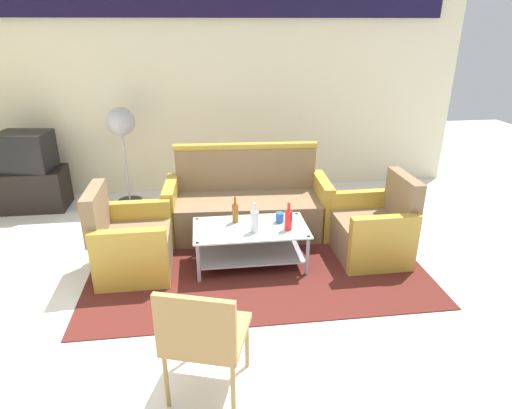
{
  "coord_description": "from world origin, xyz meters",
  "views": [
    {
      "loc": [
        -0.35,
        -3.0,
        2.23
      ],
      "look_at": [
        0.13,
        0.75,
        0.65
      ],
      "focal_mm": 30.55,
      "sensor_mm": 36.0,
      "label": 1
    }
  ],
  "objects_px": {
    "tv_stand": "(34,189)",
    "wicker_chair": "(203,334)",
    "cup": "(280,217)",
    "television": "(26,151)",
    "bottle_brown": "(235,213)",
    "bottle_clear": "(255,221)",
    "pedestal_fan": "(121,128)",
    "coffee_table": "(251,240)",
    "armchair_left": "(131,244)",
    "bottle_red": "(288,220)",
    "couch": "(248,206)",
    "armchair_right": "(373,230)"
  },
  "relations": [
    {
      "from": "tv_stand",
      "to": "wicker_chair",
      "type": "distance_m",
      "value": 4.01
    },
    {
      "from": "cup",
      "to": "television",
      "type": "relative_size",
      "value": 0.15
    },
    {
      "from": "bottle_brown",
      "to": "cup",
      "type": "xyz_separation_m",
      "value": [
        0.43,
        -0.06,
        -0.05
      ]
    },
    {
      "from": "tv_stand",
      "to": "wicker_chair",
      "type": "relative_size",
      "value": 0.95
    },
    {
      "from": "wicker_chair",
      "to": "bottle_clear",
      "type": "bearing_deg",
      "value": 89.06
    },
    {
      "from": "pedestal_fan",
      "to": "wicker_chair",
      "type": "distance_m",
      "value": 3.62
    },
    {
      "from": "coffee_table",
      "to": "wicker_chair",
      "type": "relative_size",
      "value": 1.31
    },
    {
      "from": "wicker_chair",
      "to": "tv_stand",
      "type": "bearing_deg",
      "value": 139.42
    },
    {
      "from": "cup",
      "to": "wicker_chair",
      "type": "bearing_deg",
      "value": -114.67
    },
    {
      "from": "bottle_brown",
      "to": "cup",
      "type": "height_order",
      "value": "bottle_brown"
    },
    {
      "from": "coffee_table",
      "to": "armchair_left",
      "type": "bearing_deg",
      "value": 178.79
    },
    {
      "from": "wicker_chair",
      "to": "bottle_red",
      "type": "bearing_deg",
      "value": 78.9
    },
    {
      "from": "coffee_table",
      "to": "wicker_chair",
      "type": "height_order",
      "value": "wicker_chair"
    },
    {
      "from": "bottle_brown",
      "to": "wicker_chair",
      "type": "relative_size",
      "value": 0.32
    },
    {
      "from": "bottle_brown",
      "to": "television",
      "type": "xyz_separation_m",
      "value": [
        -2.46,
        1.66,
        0.25
      ]
    },
    {
      "from": "couch",
      "to": "armchair_right",
      "type": "height_order",
      "value": "couch"
    },
    {
      "from": "cup",
      "to": "armchair_right",
      "type": "bearing_deg",
      "value": -3.39
    },
    {
      "from": "bottle_clear",
      "to": "pedestal_fan",
      "type": "distance_m",
      "value": 2.47
    },
    {
      "from": "bottle_red",
      "to": "cup",
      "type": "bearing_deg",
      "value": 105.59
    },
    {
      "from": "bottle_brown",
      "to": "television",
      "type": "distance_m",
      "value": 2.98
    },
    {
      "from": "bottle_red",
      "to": "pedestal_fan",
      "type": "relative_size",
      "value": 0.22
    },
    {
      "from": "coffee_table",
      "to": "bottle_clear",
      "type": "xyz_separation_m",
      "value": [
        0.03,
        -0.1,
        0.25
      ]
    },
    {
      "from": "armchair_right",
      "to": "cup",
      "type": "height_order",
      "value": "armchair_right"
    },
    {
      "from": "bottle_red",
      "to": "wicker_chair",
      "type": "bearing_deg",
      "value": -118.63
    },
    {
      "from": "armchair_left",
      "to": "couch",
      "type": "bearing_deg",
      "value": 121.22
    },
    {
      "from": "bottle_clear",
      "to": "tv_stand",
      "type": "bearing_deg",
      "value": 144.21
    },
    {
      "from": "coffee_table",
      "to": "pedestal_fan",
      "type": "distance_m",
      "value": 2.44
    },
    {
      "from": "armchair_left",
      "to": "armchair_right",
      "type": "relative_size",
      "value": 1.0
    },
    {
      "from": "armchair_left",
      "to": "bottle_red",
      "type": "bearing_deg",
      "value": 85.14
    },
    {
      "from": "television",
      "to": "pedestal_fan",
      "type": "bearing_deg",
      "value": -169.88
    },
    {
      "from": "armchair_left",
      "to": "armchair_right",
      "type": "height_order",
      "value": "same"
    },
    {
      "from": "couch",
      "to": "bottle_clear",
      "type": "relative_size",
      "value": 6.26
    },
    {
      "from": "coffee_table",
      "to": "bottle_red",
      "type": "height_order",
      "value": "bottle_red"
    },
    {
      "from": "bottle_clear",
      "to": "television",
      "type": "xyz_separation_m",
      "value": [
        -2.62,
        1.89,
        0.24
      ]
    },
    {
      "from": "cup",
      "to": "television",
      "type": "height_order",
      "value": "television"
    },
    {
      "from": "armchair_left",
      "to": "television",
      "type": "distance_m",
      "value": 2.34
    },
    {
      "from": "bottle_clear",
      "to": "tv_stand",
      "type": "xyz_separation_m",
      "value": [
        -2.62,
        1.89,
        -0.26
      ]
    },
    {
      "from": "couch",
      "to": "cup",
      "type": "bearing_deg",
      "value": 112.89
    },
    {
      "from": "armchair_left",
      "to": "bottle_red",
      "type": "distance_m",
      "value": 1.51
    },
    {
      "from": "armchair_left",
      "to": "pedestal_fan",
      "type": "bearing_deg",
      "value": -171.44
    },
    {
      "from": "bottle_red",
      "to": "cup",
      "type": "height_order",
      "value": "bottle_red"
    },
    {
      "from": "armchair_right",
      "to": "bottle_clear",
      "type": "xyz_separation_m",
      "value": [
        -1.23,
        -0.12,
        0.23
      ]
    },
    {
      "from": "armchair_right",
      "to": "coffee_table",
      "type": "relative_size",
      "value": 0.77
    },
    {
      "from": "bottle_red",
      "to": "tv_stand",
      "type": "bearing_deg",
      "value": 147.32
    },
    {
      "from": "armchair_right",
      "to": "couch",
      "type": "bearing_deg",
      "value": 58.18
    },
    {
      "from": "couch",
      "to": "bottle_brown",
      "type": "relative_size",
      "value": 6.76
    },
    {
      "from": "bottle_clear",
      "to": "wicker_chair",
      "type": "distance_m",
      "value": 1.59
    },
    {
      "from": "television",
      "to": "pedestal_fan",
      "type": "xyz_separation_m",
      "value": [
        1.17,
        0.05,
        0.25
      ]
    },
    {
      "from": "armchair_right",
      "to": "bottle_red",
      "type": "height_order",
      "value": "armchair_right"
    },
    {
      "from": "coffee_table",
      "to": "cup",
      "type": "distance_m",
      "value": 0.36
    }
  ]
}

